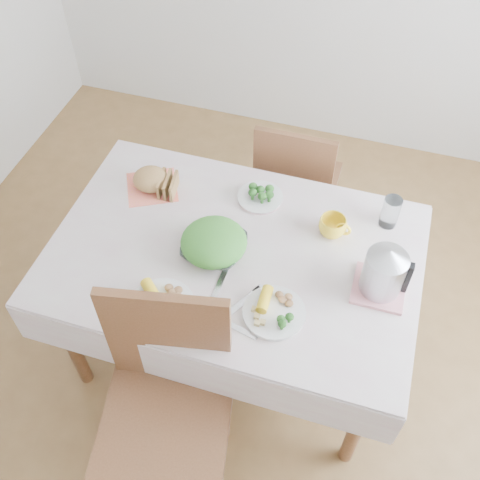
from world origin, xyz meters
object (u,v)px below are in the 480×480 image
(dinner_plate_right, at_px, (274,313))
(electric_kettle, at_px, (384,270))
(chair_far, at_px, (298,179))
(dinner_plate_left, at_px, (162,306))
(chair_near, at_px, (166,432))
(salad_bowl, at_px, (214,247))
(dining_table, at_px, (235,304))
(yellow_mug, at_px, (332,227))

(dinner_plate_right, height_order, electric_kettle, electric_kettle)
(chair_far, distance_m, dinner_plate_left, 1.21)
(chair_near, height_order, dinner_plate_right, chair_near)
(chair_near, relative_size, dinner_plate_left, 4.18)
(salad_bowl, relative_size, dinner_plate_left, 1.00)
(dinner_plate_left, height_order, electric_kettle, electric_kettle)
(dining_table, distance_m, dinner_plate_left, 0.55)
(chair_far, relative_size, dinner_plate_right, 3.81)
(chair_near, distance_m, yellow_mug, 1.04)
(salad_bowl, distance_m, dinner_plate_right, 0.38)
(yellow_mug, distance_m, electric_kettle, 0.33)
(salad_bowl, relative_size, dinner_plate_right, 1.05)
(salad_bowl, height_order, dinner_plate_left, salad_bowl)
(dining_table, xyz_separation_m, chair_far, (0.10, 0.80, 0.09))
(dining_table, xyz_separation_m, salad_bowl, (-0.07, -0.03, 0.42))
(chair_near, xyz_separation_m, yellow_mug, (0.42, 0.89, 0.34))
(dinner_plate_left, xyz_separation_m, yellow_mug, (0.54, 0.55, 0.03))
(dining_table, distance_m, yellow_mug, 0.60)
(chair_near, xyz_separation_m, salad_bowl, (-0.02, 0.65, 0.33))
(chair_far, bearing_deg, dinner_plate_left, 76.24)
(electric_kettle, bearing_deg, dining_table, -165.82)
(dining_table, height_order, yellow_mug, yellow_mug)
(yellow_mug, bearing_deg, chair_far, 113.72)
(chair_far, xyz_separation_m, dinner_plate_left, (-0.28, -1.14, 0.31))
(dinner_plate_left, relative_size, dinner_plate_right, 1.06)
(dining_table, bearing_deg, chair_near, -94.76)
(chair_near, distance_m, electric_kettle, 1.02)
(electric_kettle, bearing_deg, dinner_plate_left, -141.51)
(dinner_plate_left, bearing_deg, chair_far, 76.21)
(salad_bowl, bearing_deg, chair_far, 77.83)
(salad_bowl, height_order, yellow_mug, yellow_mug)
(dinner_plate_left, xyz_separation_m, dinner_plate_right, (0.41, 0.10, 0.00))
(dining_table, bearing_deg, chair_far, 82.66)
(dinner_plate_right, bearing_deg, yellow_mug, 74.39)
(salad_bowl, height_order, dinner_plate_right, salad_bowl)
(dinner_plate_right, height_order, yellow_mug, yellow_mug)
(salad_bowl, relative_size, electric_kettle, 1.14)
(salad_bowl, xyz_separation_m, yellow_mug, (0.44, 0.24, 0.01))
(dining_table, relative_size, dinner_plate_right, 5.87)
(salad_bowl, xyz_separation_m, dinner_plate_left, (-0.10, -0.31, -0.02))
(dining_table, relative_size, yellow_mug, 12.13)
(salad_bowl, bearing_deg, chair_near, -88.38)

